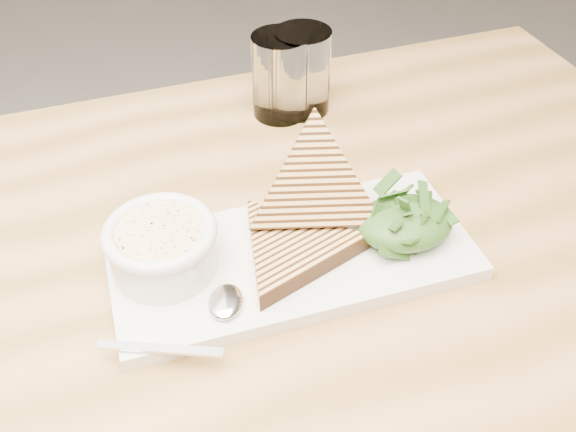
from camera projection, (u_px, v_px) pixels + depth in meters
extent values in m
cube|color=#B67F4A|center=(288.00, 251.00, 0.73)|extent=(1.16, 0.83, 0.04)
cylinder|color=#B67F4A|center=(488.00, 232.00, 1.30)|extent=(0.06, 0.06, 0.72)
cube|color=white|center=(293.00, 257.00, 0.68)|extent=(0.39, 0.19, 0.02)
cylinder|color=white|center=(163.00, 252.00, 0.64)|extent=(0.11, 0.11, 0.04)
cylinder|color=#E5CF8A|center=(160.00, 233.00, 0.63)|extent=(0.09, 0.09, 0.01)
torus|color=white|center=(159.00, 232.00, 0.63)|extent=(0.11, 0.11, 0.01)
ellipsoid|color=black|center=(405.00, 223.00, 0.68)|extent=(0.11, 0.08, 0.04)
ellipsoid|color=silver|center=(226.00, 302.00, 0.62)|extent=(0.05, 0.05, 0.01)
cube|color=silver|center=(161.00, 349.00, 0.58)|extent=(0.11, 0.05, 0.00)
cylinder|color=white|center=(302.00, 71.00, 0.87)|extent=(0.08, 0.08, 0.12)
cylinder|color=white|center=(280.00, 76.00, 0.87)|extent=(0.08, 0.08, 0.12)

